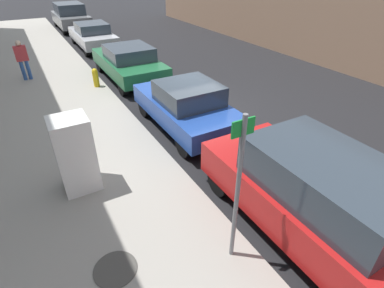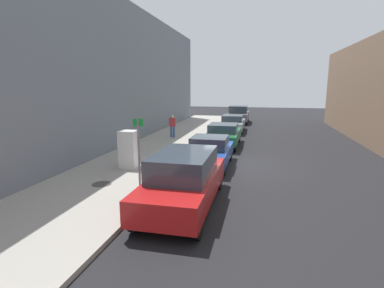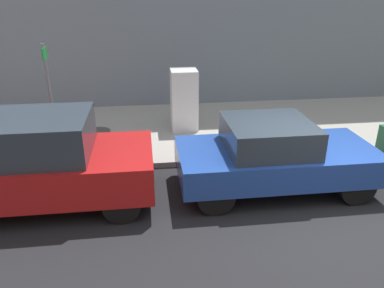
{
  "view_description": "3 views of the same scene",
  "coord_description": "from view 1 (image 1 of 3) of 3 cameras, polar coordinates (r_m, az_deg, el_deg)",
  "views": [
    {
      "loc": [
        -4.83,
        -7.74,
        4.39
      ],
      "look_at": [
        -2.13,
        -3.01,
        1.01
      ],
      "focal_mm": 28.0,
      "sensor_mm": 36.0,
      "label": 1
    },
    {
      "loc": [
        1.21,
        -14.03,
        3.7
      ],
      "look_at": [
        -1.89,
        -0.57,
        1.01
      ],
      "focal_mm": 28.0,
      "sensor_mm": 36.0,
      "label": 2
    },
    {
      "loc": [
        5.46,
        -3.16,
        3.8
      ],
      "look_at": [
        -1.43,
        -2.27,
        0.88
      ],
      "focal_mm": 35.0,
      "sensor_mm": 36.0,
      "label": 3
    }
  ],
  "objects": [
    {
      "name": "discarded_refrigerator",
      "position": [
        6.61,
        -21.35,
        -1.86
      ],
      "size": [
        0.73,
        0.71,
        1.65
      ],
      "color": "white",
      "rests_on": "sidewalk_slab"
    },
    {
      "name": "pedestrian_walking_far",
      "position": [
        14.12,
        -29.63,
        14.09
      ],
      "size": [
        0.45,
        0.22,
        1.56
      ],
      "rotation": [
        0.0,
        0.0,
        0.75
      ],
      "color": "#2D5193",
      "rests_on": "sidewalk_slab"
    },
    {
      "name": "manhole_cover",
      "position": [
        5.35,
        -14.39,
        -22.1
      ],
      "size": [
        0.7,
        0.7,
        0.02
      ],
      "primitive_type": "cylinder",
      "color": "#47443F",
      "rests_on": "sidewalk_slab"
    },
    {
      "name": "street_sign_post",
      "position": [
        4.39,
        8.74,
        -7.97
      ],
      "size": [
        0.36,
        0.07,
        2.62
      ],
      "color": "slate",
      "rests_on": "sidewalk_slab"
    },
    {
      "name": "parked_hatchback_blue",
      "position": [
        8.81,
        -1.08,
        7.33
      ],
      "size": [
        1.79,
        3.88,
        1.44
      ],
      "color": "#23479E",
      "rests_on": "ground"
    },
    {
      "name": "sidewalk_slab",
      "position": [
        8.87,
        -23.44,
        -0.19
      ],
      "size": [
        4.58,
        44.0,
        0.14
      ],
      "primitive_type": "cube",
      "color": "#9E998E",
      "rests_on": "ground"
    },
    {
      "name": "parked_suv_gray",
      "position": [
        24.79,
        -22.13,
        21.65
      ],
      "size": [
        1.99,
        4.64,
        1.75
      ],
      "color": "slate",
      "rests_on": "ground"
    },
    {
      "name": "fire_hydrant",
      "position": [
        12.36,
        -17.89,
        12.0
      ],
      "size": [
        0.22,
        0.22,
        0.71
      ],
      "color": "gold",
      "rests_on": "sidewalk_slab"
    },
    {
      "name": "parked_sedan_green",
      "position": [
        13.13,
        -11.97,
        15.05
      ],
      "size": [
        1.9,
        4.45,
        1.41
      ],
      "color": "#1E6038",
      "rests_on": "ground"
    },
    {
      "name": "parked_sedan_silver",
      "position": [
        18.83,
        -18.42,
        19.09
      ],
      "size": [
        1.8,
        4.47,
        1.38
      ],
      "color": "silver",
      "rests_on": "ground"
    },
    {
      "name": "ground_plane",
      "position": [
        10.13,
        2.07,
        6.13
      ],
      "size": [
        80.0,
        80.0,
        0.0
      ],
      "primitive_type": "plane",
      "color": "black"
    },
    {
      "name": "parked_suv_red",
      "position": [
        5.64,
        23.52,
        -9.78
      ],
      "size": [
        1.88,
        4.86,
        1.73
      ],
      "color": "red",
      "rests_on": "ground"
    }
  ]
}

